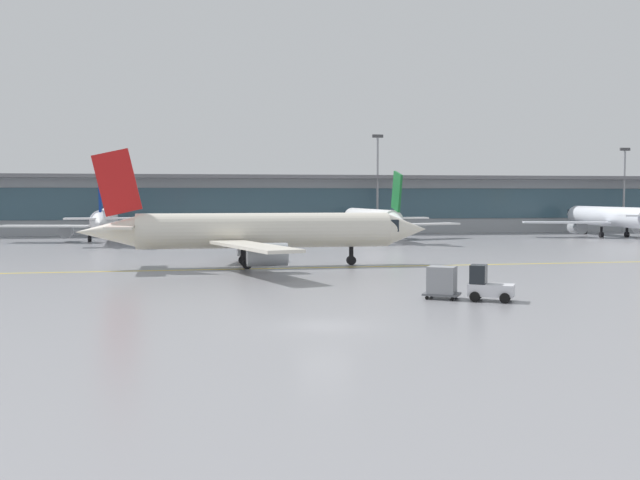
# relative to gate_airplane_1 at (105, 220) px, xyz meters

# --- Properties ---
(ground_plane) EXTENTS (400.00, 400.00, 0.00)m
(ground_plane) POSITION_rel_gate_airplane_1_xyz_m (19.66, -69.22, -2.90)
(ground_plane) COLOR gray
(taxiway_centreline_stripe) EXTENTS (109.94, 4.50, 0.01)m
(taxiway_centreline_stripe) POSITION_rel_gate_airplane_1_xyz_m (19.06, -41.38, -2.90)
(taxiway_centreline_stripe) COLOR yellow
(taxiway_centreline_stripe) RESTS_ON ground_plane
(terminal_concourse) EXTENTS (194.81, 11.00, 9.60)m
(terminal_concourse) POSITION_rel_gate_airplane_1_xyz_m (19.66, 19.50, 2.01)
(terminal_concourse) COLOR #9EA3A8
(terminal_concourse) RESTS_ON ground_plane
(gate_airplane_1) EXTENTS (27.08, 29.26, 9.69)m
(gate_airplane_1) POSITION_rel_gate_airplane_1_xyz_m (0.00, 0.00, 0.00)
(gate_airplane_1) COLOR white
(gate_airplane_1) RESTS_ON ground_plane
(gate_airplane_2) EXTENTS (26.39, 28.45, 9.42)m
(gate_airplane_2) POSITION_rel_gate_airplane_1_xyz_m (37.14, -0.81, -0.08)
(gate_airplane_2) COLOR white
(gate_airplane_2) RESTS_ON ground_plane
(gate_airplane_3) EXTENTS (27.83, 29.92, 9.92)m
(gate_airplane_3) POSITION_rel_gate_airplane_1_xyz_m (74.29, -0.07, 0.07)
(gate_airplane_3) COLOR silver
(gate_airplane_3) RESTS_ON ground_plane
(taxiing_regional_jet) EXTENTS (30.65, 28.52, 10.16)m
(taxiing_regional_jet) POSITION_rel_gate_airplane_1_xyz_m (18.67, -39.40, 0.14)
(taxiing_regional_jet) COLOR silver
(taxiing_regional_jet) RESTS_ON ground_plane
(baggage_tug) EXTENTS (2.95, 2.52, 2.10)m
(baggage_tug) POSITION_rel_gate_airplane_1_xyz_m (30.38, -62.42, -2.01)
(baggage_tug) COLOR silver
(baggage_tug) RESTS_ON ground_plane
(cargo_dolly_lead) EXTENTS (2.61, 2.41, 1.94)m
(cargo_dolly_lead) POSITION_rel_gate_airplane_1_xyz_m (28.02, -61.14, -1.85)
(cargo_dolly_lead) COLOR #595B60
(cargo_dolly_lead) RESTS_ON ground_plane
(apron_light_mast_1) EXTENTS (1.80, 0.36, 12.83)m
(apron_light_mast_1) POSITION_rel_gate_airplane_1_xyz_m (-0.63, 12.77, 4.19)
(apron_light_mast_1) COLOR gray
(apron_light_mast_1) RESTS_ON ground_plane
(apron_light_mast_2) EXTENTS (1.80, 0.36, 16.16)m
(apron_light_mast_2) POSITION_rel_gate_airplane_1_xyz_m (41.26, 13.45, 5.88)
(apron_light_mast_2) COLOR gray
(apron_light_mast_2) RESTS_ON ground_plane
(apron_light_mast_3) EXTENTS (1.80, 0.36, 14.42)m
(apron_light_mast_3) POSITION_rel_gate_airplane_1_xyz_m (84.37, 12.97, 4.99)
(apron_light_mast_3) COLOR gray
(apron_light_mast_3) RESTS_ON ground_plane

